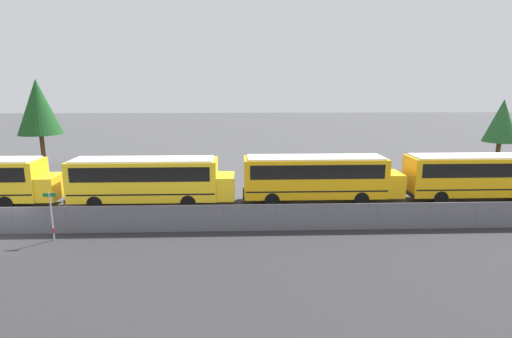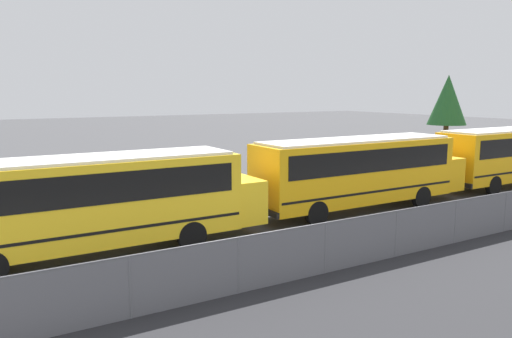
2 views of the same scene
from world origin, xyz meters
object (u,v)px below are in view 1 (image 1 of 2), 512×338
school_bus_6 (480,174)px  tree_0 (38,107)px  school_bus_5 (318,175)px  street_sign (52,215)px  tree_3 (502,121)px  school_bus_4 (148,178)px

school_bus_6 → tree_0: 40.79m
school_bus_5 → street_sign: 17.38m
street_sign → tree_0: tree_0 is taller
tree_3 → school_bus_4: bearing=-159.4°
school_bus_4 → tree_3: size_ratio=1.65×
school_bus_6 → tree_0: bearing=160.5°
school_bus_4 → school_bus_5: same height
street_sign → school_bus_6: bearing=13.7°
school_bus_6 → tree_0: size_ratio=1.28×
school_bus_5 → school_bus_6: 12.09m
school_bus_4 → school_bus_6: 24.25m
street_sign → school_bus_5: bearing=22.9°
school_bus_6 → school_bus_4: bearing=-178.9°
street_sign → tree_3: 41.98m
tree_0 → street_sign: bearing=-63.5°
school_bus_6 → street_sign: size_ratio=4.19×
school_bus_6 → tree_3: bearing=52.8°
school_bus_6 → street_sign: (-28.09, -6.85, -0.56)m
school_bus_5 → tree_0: size_ratio=1.28×
tree_0 → tree_3: 47.51m
school_bus_4 → school_bus_5: (12.16, 0.38, 0.00)m
school_bus_4 → school_bus_5: 12.17m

